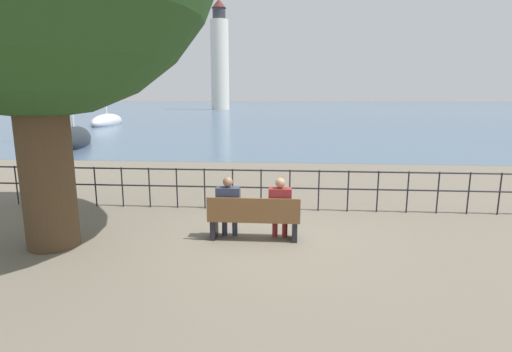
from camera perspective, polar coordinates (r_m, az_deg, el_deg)
ground_plane at (r=8.23m, az=-0.28°, el=-8.92°), size 1000.00×1000.00×0.00m
harbor_water at (r=167.25m, az=4.33°, el=10.22°), size 600.00×300.00×0.01m
park_bench at (r=8.03m, az=-0.32°, el=-6.17°), size 1.84×0.45×0.90m
seated_person_left at (r=8.09m, az=-3.96°, el=-4.12°), size 0.47×0.35×1.28m
seated_person_right at (r=8.00m, az=3.45°, el=-4.29°), size 0.45×0.35×1.28m
promenade_railing at (r=10.10m, az=0.73°, el=-1.02°), size 14.56×0.04×1.05m
sailboat_0 at (r=44.30m, az=-20.49°, el=7.35°), size 2.60×7.48×12.58m
sailboat_2 at (r=26.71m, az=-24.50°, el=4.88°), size 4.24×6.90×9.86m
harbor_lighthouse at (r=93.55m, az=-5.20°, el=16.24°), size 4.05×4.05×23.84m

